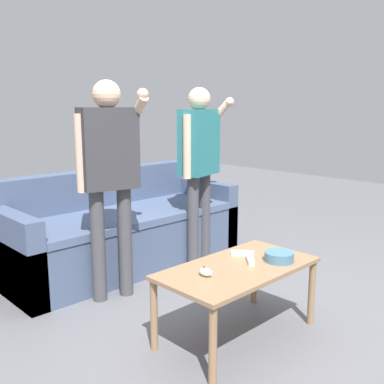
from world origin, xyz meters
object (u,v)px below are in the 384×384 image
object	(u,v)px
snack_bowl	(279,257)
player_right	(199,155)
couch	(121,231)
coffee_table	(238,275)
player_left	(109,165)
game_remote_nunchuk	(206,272)
game_remote_wand_near	(250,260)
game_remote_wand_far	(243,253)

from	to	relation	value
snack_bowl	player_right	bearing A→B (deg)	67.39
couch	coffee_table	xyz separation A→B (m)	(-0.25, -1.59, 0.10)
couch	player_left	bearing A→B (deg)	-129.94
player_left	couch	bearing A→B (deg)	50.06
game_remote_nunchuk	player_left	xyz separation A→B (m)	(0.03, 0.99, 0.52)
couch	player_left	distance (m)	1.02
player_left	game_remote_wand_near	size ratio (longest dim) A/B	11.53
snack_bowl	game_remote_nunchuk	world-z (taller)	snack_bowl
game_remote_wand_near	game_remote_wand_far	size ratio (longest dim) A/B	0.99
coffee_table	player_right	size ratio (longest dim) A/B	0.64
coffee_table	snack_bowl	distance (m)	0.29
game_remote_nunchuk	game_remote_wand_far	bearing A→B (deg)	10.69
couch	player_right	size ratio (longest dim) A/B	1.36
snack_bowl	player_right	distance (m)	1.41
snack_bowl	coffee_table	bearing A→B (deg)	154.71
coffee_table	snack_bowl	world-z (taller)	snack_bowl
couch	coffee_table	world-z (taller)	couch
game_remote_nunchuk	player_left	size ratio (longest dim) A/B	0.06
game_remote_nunchuk	player_left	world-z (taller)	player_left
player_left	game_remote_wand_far	size ratio (longest dim) A/B	11.37
couch	game_remote_wand_far	xyz separation A→B (m)	(-0.08, -1.48, 0.17)
couch	coffee_table	distance (m)	1.61
player_right	snack_bowl	bearing A→B (deg)	-112.61
player_right	game_remote_wand_far	distance (m)	1.26
couch	player_right	xyz separation A→B (m)	(0.51, -0.49, 0.69)
couch	game_remote_wand_near	xyz separation A→B (m)	(-0.14, -1.60, 0.17)
game_remote_nunchuk	player_right	size ratio (longest dim) A/B	0.06
couch	player_left	xyz separation A→B (m)	(-0.48, -0.57, 0.70)
game_remote_wand_far	game_remote_nunchuk	bearing A→B (deg)	-169.31
coffee_table	game_remote_wand_near	world-z (taller)	game_remote_wand_near
snack_bowl	player_left	size ratio (longest dim) A/B	0.11
game_remote_wand_near	couch	bearing A→B (deg)	84.93
coffee_table	game_remote_nunchuk	bearing A→B (deg)	173.55
game_remote_nunchuk	game_remote_wand_far	world-z (taller)	game_remote_nunchuk
couch	game_remote_nunchuk	size ratio (longest dim) A/B	24.47
player_right	player_left	distance (m)	0.99
player_right	game_remote_wand_near	size ratio (longest dim) A/B	11.39
coffee_table	game_remote_wand_near	bearing A→B (deg)	-1.70
coffee_table	game_remote_wand_near	distance (m)	0.13
player_right	player_left	xyz separation A→B (m)	(-0.98, -0.07, 0.01)
snack_bowl	game_remote_wand_far	size ratio (longest dim) A/B	1.30
player_right	game_remote_wand_far	xyz separation A→B (m)	(-0.59, -0.99, -0.52)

